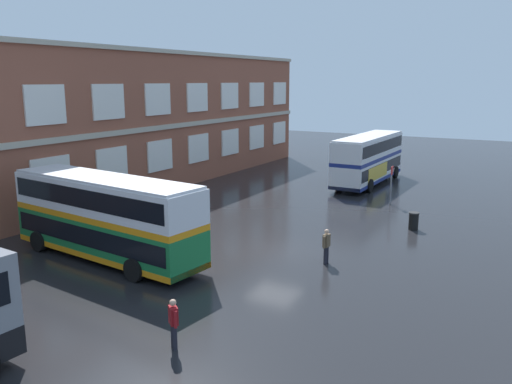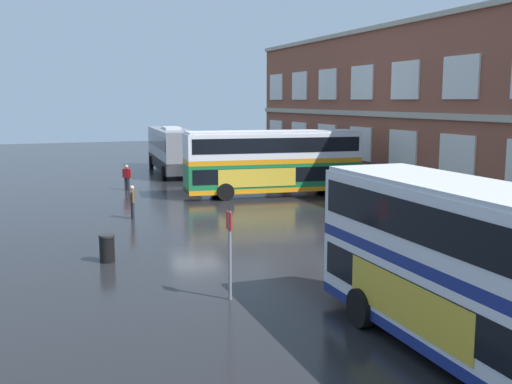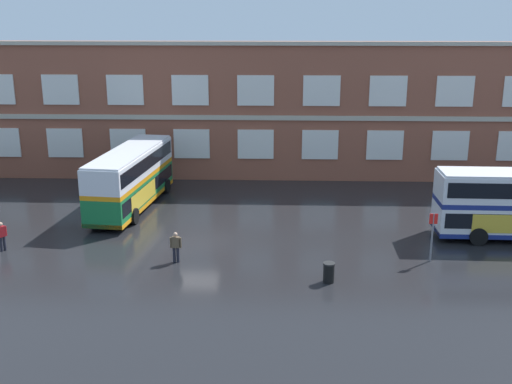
% 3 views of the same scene
% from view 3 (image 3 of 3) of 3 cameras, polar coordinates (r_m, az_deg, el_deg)
% --- Properties ---
extents(ground_plane, '(120.00, 120.00, 0.00)m').
position_cam_3_polar(ground_plane, '(38.37, -5.12, -3.54)').
color(ground_plane, black).
extents(brick_terminal_building, '(55.72, 8.19, 10.84)m').
position_cam_3_polar(brick_terminal_building, '(52.39, 0.12, 7.82)').
color(brick_terminal_building, brown).
rests_on(brick_terminal_building, ground).
extents(double_decker_near, '(3.83, 11.22, 4.07)m').
position_cam_3_polar(double_decker_near, '(42.88, -11.43, 1.33)').
color(double_decker_near, '#197038').
rests_on(double_decker_near, ground).
extents(waiting_passenger, '(0.47, 0.57, 1.70)m').
position_cam_3_polar(waiting_passenger, '(37.50, -22.40, -3.71)').
color(waiting_passenger, black).
rests_on(waiting_passenger, ground).
extents(second_passenger, '(0.63, 0.26, 1.70)m').
position_cam_3_polar(second_passenger, '(33.42, -7.41, -4.95)').
color(second_passenger, black).
rests_on(second_passenger, ground).
extents(bus_stand_flag, '(0.44, 0.10, 2.70)m').
position_cam_3_polar(bus_stand_flag, '(34.34, 15.95, -3.63)').
color(bus_stand_flag, slate).
rests_on(bus_stand_flag, ground).
extents(station_litter_bin, '(0.60, 0.60, 1.03)m').
position_cam_3_polar(station_litter_bin, '(31.14, 6.73, -7.37)').
color(station_litter_bin, black).
rests_on(station_litter_bin, ground).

